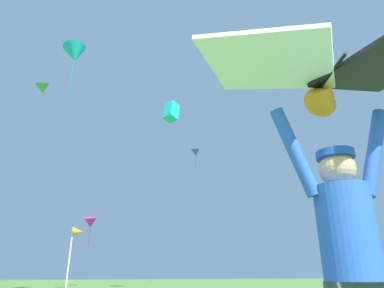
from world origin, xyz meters
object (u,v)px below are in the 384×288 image
(distant_kite_orange_far_center, at_px, (228,53))
(distant_kite_teal_overhead_distant, at_px, (171,112))
(distant_kite_blue_high_left, at_px, (195,152))
(marker_flag, at_px, (76,237))
(held_stunt_kite, at_px, (327,72))
(distant_kite_teal_low_right, at_px, (75,54))
(distant_kite_green_mid_right, at_px, (42,89))
(kite_flyer_person, at_px, (352,260))
(distant_kite_magenta_low_left, at_px, (90,223))

(distant_kite_orange_far_center, xyz_separation_m, distant_kite_teal_overhead_distant, (-0.50, 7.44, 0.36))
(distant_kite_blue_high_left, xyz_separation_m, distant_kite_teal_overhead_distant, (-6.78, -13.58, -2.57))
(distant_kite_orange_far_center, relative_size, marker_flag, 0.68)
(held_stunt_kite, bearing_deg, distant_kite_teal_low_right, 98.47)
(distant_kite_orange_far_center, bearing_deg, distant_kite_green_mid_right, 113.36)
(distant_kite_teal_overhead_distant, bearing_deg, held_stunt_kite, -102.68)
(distant_kite_orange_far_center, relative_size, distant_kite_teal_low_right, 0.50)
(held_stunt_kite, relative_size, marker_flag, 0.87)
(kite_flyer_person, bearing_deg, distant_kite_orange_far_center, 66.23)
(distant_kite_green_mid_right, height_order, distant_kite_blue_high_left, distant_kite_green_mid_right)
(distant_kite_green_mid_right, relative_size, distant_kite_teal_overhead_distant, 2.34)
(kite_flyer_person, distance_m, distant_kite_magenta_low_left, 26.21)
(distant_kite_teal_overhead_distant, xyz_separation_m, distant_kite_teal_low_right, (-6.25, -2.18, 1.47))
(held_stunt_kite, height_order, distant_kite_teal_low_right, distant_kite_teal_low_right)
(kite_flyer_person, relative_size, distant_kite_green_mid_right, 0.60)
(kite_flyer_person, height_order, held_stunt_kite, held_stunt_kite)
(kite_flyer_person, relative_size, marker_flag, 0.93)
(distant_kite_blue_high_left, height_order, distant_kite_orange_far_center, distant_kite_blue_high_left)
(distant_kite_orange_far_center, bearing_deg, held_stunt_kite, -113.73)
(distant_kite_teal_low_right, bearing_deg, held_stunt_kite, -81.53)
(kite_flyer_person, relative_size, distant_kite_orange_far_center, 1.36)
(distant_kite_green_mid_right, relative_size, distant_kite_teal_low_right, 1.14)
(kite_flyer_person, height_order, distant_kite_teal_overhead_distant, distant_kite_teal_overhead_distant)
(distant_kite_magenta_low_left, height_order, marker_flag, distant_kite_magenta_low_left)
(distant_kite_blue_high_left, bearing_deg, held_stunt_kite, -109.01)
(held_stunt_kite, relative_size, distant_kite_magenta_low_left, 0.79)
(held_stunt_kite, relative_size, distant_kite_orange_far_center, 1.28)
(distant_kite_green_mid_right, bearing_deg, kite_flyer_person, -80.25)
(distant_kite_orange_far_center, relative_size, distant_kite_magenta_low_left, 0.62)
(distant_kite_teal_low_right, bearing_deg, marker_flag, -81.54)
(distant_kite_green_mid_right, distance_m, marker_flag, 31.11)
(held_stunt_kite, bearing_deg, marker_flag, 98.47)
(distant_kite_green_mid_right, distance_m, distant_kite_magenta_low_left, 17.79)
(kite_flyer_person, xyz_separation_m, distant_kite_blue_high_left, (10.71, 31.08, 12.35))
(distant_kite_blue_high_left, relative_size, distant_kite_teal_low_right, 0.81)
(held_stunt_kite, distance_m, distant_kite_teal_overhead_distant, 19.94)
(distant_kite_teal_overhead_distant, height_order, distant_kite_magenta_low_left, distant_kite_teal_overhead_distant)
(distant_kite_blue_high_left, distance_m, distant_kite_orange_far_center, 22.13)
(kite_flyer_person, bearing_deg, distant_kite_magenta_low_left, 89.71)
(distant_kite_blue_high_left, distance_m, marker_flag, 28.04)
(held_stunt_kite, relative_size, distant_kite_green_mid_right, 0.56)
(kite_flyer_person, bearing_deg, distant_kite_green_mid_right, 99.75)
(distant_kite_magenta_low_left, distance_m, distant_kite_teal_low_right, 13.34)
(distant_kite_orange_far_center, bearing_deg, marker_flag, -164.66)
(held_stunt_kite, distance_m, marker_flag, 8.67)
(distant_kite_green_mid_right, distance_m, distant_kite_orange_far_center, 27.34)
(distant_kite_magenta_low_left, bearing_deg, distant_kite_teal_overhead_distant, -65.83)
(distant_kite_green_mid_right, xyz_separation_m, distant_kite_orange_far_center, (10.23, -23.69, -9.03))
(held_stunt_kite, height_order, distant_kite_blue_high_left, distant_kite_blue_high_left)
(held_stunt_kite, xyz_separation_m, distant_kite_teal_overhead_distant, (3.96, 17.58, 8.54))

